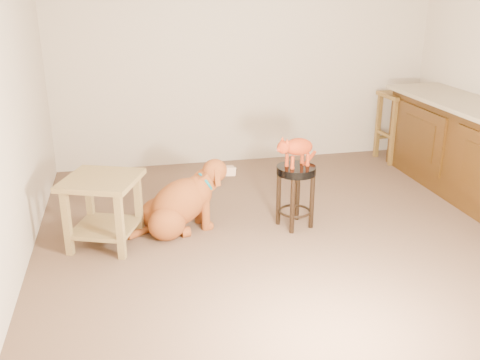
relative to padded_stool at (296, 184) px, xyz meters
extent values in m
cube|color=brown|center=(0.01, -0.03, -0.40)|extent=(4.50, 4.00, 0.01)
cube|color=beige|center=(0.01, 1.97, 0.90)|extent=(4.50, 0.04, 2.60)
cube|color=beige|center=(0.01, -2.03, 0.90)|extent=(4.50, 0.04, 2.60)
cube|color=beige|center=(-2.24, -0.03, 0.90)|extent=(0.04, 4.00, 2.60)
cube|color=#43270C|center=(1.96, 0.27, 0.05)|extent=(0.60, 2.50, 0.90)
cube|color=black|center=(2.00, 0.27, -0.35)|extent=(0.52, 2.50, 0.10)
cube|color=#43270C|center=(1.65, 0.82, 0.10)|extent=(0.02, 0.90, 0.62)
cube|color=#371F09|center=(1.64, 0.82, 0.10)|extent=(0.02, 0.60, 0.40)
cylinder|color=black|center=(0.07, 0.13, -0.15)|extent=(0.04, 0.04, 0.50)
cylinder|color=black|center=(-0.13, 0.07, -0.15)|extent=(0.04, 0.04, 0.50)
cylinder|color=black|center=(0.13, -0.07, -0.15)|extent=(0.04, 0.04, 0.50)
cylinder|color=black|center=(-0.07, -0.13, -0.15)|extent=(0.04, 0.04, 0.50)
torus|color=black|center=(0.00, 0.00, -0.26)|extent=(0.37, 0.37, 0.02)
cylinder|color=black|center=(0.00, 0.00, 0.13)|extent=(0.34, 0.34, 0.07)
cube|color=brown|center=(1.99, 1.76, -0.01)|extent=(0.05, 0.05, 0.78)
cube|color=brown|center=(1.63, 1.74, -0.01)|extent=(0.05, 0.05, 0.78)
cube|color=brown|center=(2.01, 1.40, -0.01)|extent=(0.05, 0.05, 0.78)
cube|color=brown|center=(1.65, 1.38, -0.01)|extent=(0.05, 0.05, 0.78)
cube|color=brown|center=(1.82, 1.57, 0.40)|extent=(0.47, 0.47, 0.04)
cube|color=olive|center=(-1.36, 0.12, -0.13)|extent=(0.07, 0.07, 0.55)
cube|color=olive|center=(-1.77, 0.27, -0.13)|extent=(0.07, 0.07, 0.55)
cube|color=olive|center=(-1.52, -0.29, -0.13)|extent=(0.07, 0.07, 0.55)
cube|color=olive|center=(-1.92, -0.13, -0.13)|extent=(0.07, 0.07, 0.55)
cube|color=olive|center=(-1.64, -0.01, 0.17)|extent=(0.73, 0.73, 0.04)
cube|color=olive|center=(-1.64, -0.01, -0.25)|extent=(0.62, 0.62, 0.03)
ellipsoid|color=brown|center=(-1.19, 0.21, -0.26)|extent=(0.37, 0.33, 0.29)
ellipsoid|color=brown|center=(-1.14, -0.02, -0.26)|extent=(0.37, 0.33, 0.29)
cylinder|color=brown|center=(-1.04, 0.27, -0.36)|extent=(0.09, 0.11, 0.09)
cylinder|color=brown|center=(-0.98, 0.00, -0.36)|extent=(0.09, 0.11, 0.09)
ellipsoid|color=brown|center=(-1.01, 0.13, -0.14)|extent=(0.73, 0.49, 0.60)
ellipsoid|color=brown|center=(-0.84, 0.17, -0.07)|extent=(0.30, 0.32, 0.30)
cylinder|color=brown|center=(-0.82, 0.26, -0.23)|extent=(0.09, 0.09, 0.35)
cylinder|color=brown|center=(-0.79, 0.10, -0.23)|extent=(0.09, 0.09, 0.35)
sphere|color=brown|center=(-0.80, 0.27, -0.38)|extent=(0.09, 0.09, 0.09)
sphere|color=brown|center=(-0.76, 0.11, -0.38)|extent=(0.09, 0.09, 0.09)
cylinder|color=brown|center=(-0.77, 0.19, 0.02)|extent=(0.25, 0.20, 0.22)
ellipsoid|color=brown|center=(-0.68, 0.21, 0.10)|extent=(0.26, 0.24, 0.21)
cube|color=#A38166|center=(-0.57, 0.23, 0.09)|extent=(0.16, 0.11, 0.10)
sphere|color=black|center=(-0.50, 0.25, 0.09)|extent=(0.05, 0.05, 0.05)
cube|color=brown|center=(-0.72, 0.30, 0.08)|extent=(0.06, 0.06, 0.16)
cube|color=brown|center=(-0.68, 0.11, 0.08)|extent=(0.06, 0.06, 0.16)
torus|color=#0E6571|center=(-0.77, 0.19, 0.01)|extent=(0.16, 0.22, 0.18)
cylinder|color=#D8BF4C|center=(-0.73, 0.20, -0.05)|extent=(0.01, 0.04, 0.04)
cylinder|color=brown|center=(-1.35, 0.10, -0.37)|extent=(0.27, 0.20, 0.06)
ellipsoid|color=maroon|center=(0.01, 0.00, 0.34)|extent=(0.33, 0.23, 0.19)
cylinder|color=maroon|center=(-0.08, 0.01, 0.22)|extent=(0.03, 0.03, 0.12)
sphere|color=maroon|center=(-0.08, 0.01, 0.18)|extent=(0.04, 0.04, 0.04)
cylinder|color=maroon|center=(-0.06, -0.06, 0.22)|extent=(0.03, 0.03, 0.12)
sphere|color=maroon|center=(-0.06, -0.06, 0.18)|extent=(0.04, 0.04, 0.04)
cylinder|color=maroon|center=(0.07, 0.07, 0.22)|extent=(0.03, 0.03, 0.12)
sphere|color=maroon|center=(0.07, 0.07, 0.18)|extent=(0.04, 0.04, 0.04)
cylinder|color=maroon|center=(0.10, -0.01, 0.22)|extent=(0.03, 0.03, 0.12)
sphere|color=maroon|center=(0.10, -0.01, 0.18)|extent=(0.04, 0.04, 0.04)
sphere|color=maroon|center=(-0.13, -0.04, 0.36)|extent=(0.11, 0.11, 0.11)
sphere|color=maroon|center=(-0.18, -0.06, 0.35)|extent=(0.04, 0.04, 0.04)
sphere|color=brown|center=(-0.19, -0.06, 0.35)|extent=(0.02, 0.02, 0.02)
cone|color=maroon|center=(-0.14, -0.01, 0.42)|extent=(0.06, 0.06, 0.05)
cone|color=#C66B60|center=(-0.14, -0.01, 0.41)|extent=(0.03, 0.03, 0.03)
cone|color=maroon|center=(-0.11, -0.07, 0.42)|extent=(0.06, 0.06, 0.05)
cone|color=#C66B60|center=(-0.12, -0.07, 0.41)|extent=(0.03, 0.03, 0.03)
cylinder|color=maroon|center=(0.15, 0.09, 0.19)|extent=(0.19, 0.18, 0.11)
camera|label=1|loc=(-1.41, -4.16, 1.65)|focal=40.00mm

